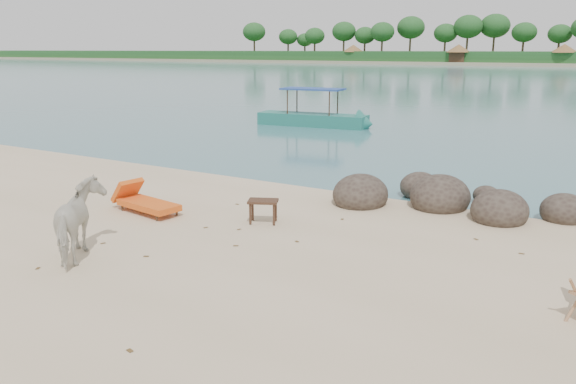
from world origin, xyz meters
name	(u,v)px	position (x,y,z in m)	size (l,w,h in m)	color
boulders	(455,202)	(2.23, 5.81, 0.21)	(6.50, 2.96, 1.03)	#322721
cow	(81,223)	(-2.62, -0.58, 0.67)	(0.72, 1.59, 1.34)	silver
side_table	(263,213)	(-0.99, 2.72, 0.25)	(0.62, 0.40, 0.50)	#341E14
lounge_chair	(149,202)	(-3.60, 2.04, 0.29)	(1.93, 0.68, 0.58)	orange
boat_near	(313,94)	(-7.71, 17.46, 1.47)	(6.05, 1.36, 2.95)	#216E62
dead_leaves	(222,253)	(-0.68, 0.87, 0.00)	(7.03, 7.51, 0.00)	brown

